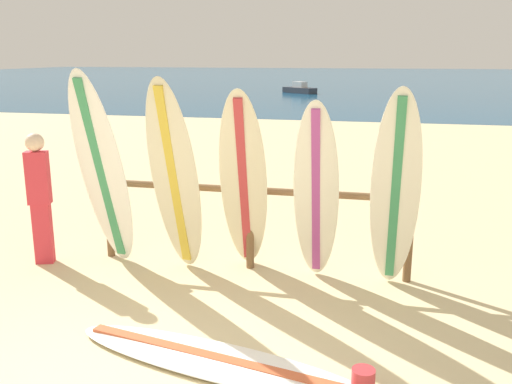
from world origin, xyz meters
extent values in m
cube|color=navy|center=(0.00, 58.00, 0.00)|extent=(120.00, 80.00, 0.01)
cylinder|color=brown|center=(-1.49, 2.97, 0.54)|extent=(0.09, 0.09, 1.08)
cylinder|color=brown|center=(0.27, 2.97, 0.54)|extent=(0.09, 0.09, 1.08)
cylinder|color=brown|center=(2.04, 2.97, 0.54)|extent=(0.09, 0.09, 1.08)
cylinder|color=brown|center=(0.27, 2.97, 0.93)|extent=(3.64, 0.08, 0.08)
ellipsoid|color=white|center=(-1.32, 2.56, 1.15)|extent=(0.64, 0.79, 2.30)
cube|color=#388C59|center=(-1.32, 2.56, 1.15)|extent=(0.17, 0.70, 2.12)
ellipsoid|color=beige|center=(-0.49, 2.61, 1.11)|extent=(0.65, 0.69, 2.22)
cube|color=gold|center=(-0.49, 2.61, 1.11)|extent=(0.18, 0.60, 2.05)
ellipsoid|color=beige|center=(0.27, 2.70, 1.06)|extent=(0.62, 1.02, 2.12)
cube|color=#B73338|center=(0.27, 2.70, 1.06)|extent=(0.20, 0.90, 1.96)
ellipsoid|color=white|center=(1.06, 2.63, 1.01)|extent=(0.50, 0.74, 2.02)
cube|color=#A53F8C|center=(1.06, 2.63, 1.01)|extent=(0.11, 0.68, 1.86)
ellipsoid|color=white|center=(1.86, 2.65, 1.08)|extent=(0.51, 0.65, 2.15)
cube|color=#388C59|center=(1.86, 2.65, 1.08)|extent=(0.11, 0.60, 1.98)
ellipsoid|color=white|center=(0.52, 0.85, 0.04)|extent=(2.71, 1.07, 0.07)
cube|color=#CC5933|center=(0.52, 0.85, 0.04)|extent=(2.41, 0.58, 0.08)
cube|color=#D8333F|center=(-2.15, 2.58, 0.36)|extent=(0.24, 0.19, 0.73)
cube|color=#D8333F|center=(-2.15, 2.58, 1.04)|extent=(0.29, 0.23, 0.62)
sphere|color=beige|center=(-2.15, 2.58, 1.45)|extent=(0.21, 0.21, 0.21)
cube|color=#333842|center=(-3.78, 32.95, 0.18)|extent=(2.39, 2.09, 0.35)
cube|color=silver|center=(-3.78, 32.95, 0.54)|extent=(1.02, 0.96, 0.36)
cylinder|color=#B73338|center=(1.67, 0.72, 0.10)|extent=(0.17, 0.17, 0.19)
camera|label=1|loc=(1.74, -3.02, 2.43)|focal=39.46mm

